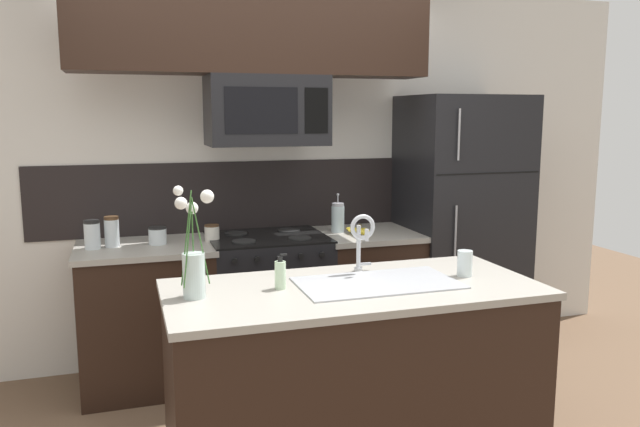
% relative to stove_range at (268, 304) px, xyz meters
% --- Properties ---
extents(rear_partition, '(5.20, 0.10, 2.60)m').
position_rel_stove_range_xyz_m(rear_partition, '(0.30, 0.38, 0.84)').
color(rear_partition, silver).
rests_on(rear_partition, ground).
extents(splash_band, '(3.00, 0.01, 0.48)m').
position_rel_stove_range_xyz_m(splash_band, '(-0.00, 0.32, 0.69)').
color(splash_band, black).
rests_on(splash_band, rear_partition).
extents(back_counter_left, '(0.83, 0.65, 0.91)m').
position_rel_stove_range_xyz_m(back_counter_left, '(-0.78, 0.00, -0.01)').
color(back_counter_left, black).
rests_on(back_counter_left, ground).
extents(back_counter_right, '(0.67, 0.65, 0.91)m').
position_rel_stove_range_xyz_m(back_counter_right, '(0.70, 0.00, -0.01)').
color(back_counter_right, black).
rests_on(back_counter_right, ground).
extents(stove_range, '(0.76, 0.64, 0.93)m').
position_rel_stove_range_xyz_m(stove_range, '(0.00, 0.00, 0.00)').
color(stove_range, black).
rests_on(stove_range, ground).
extents(microwave, '(0.74, 0.40, 0.43)m').
position_rel_stove_range_xyz_m(microwave, '(0.00, -0.02, 1.27)').
color(microwave, black).
extents(upper_cabinet_band, '(2.20, 0.34, 0.60)m').
position_rel_stove_range_xyz_m(upper_cabinet_band, '(-0.08, -0.05, 1.79)').
color(upper_cabinet_band, black).
extents(refrigerator, '(0.80, 0.74, 1.84)m').
position_rel_stove_range_xyz_m(refrigerator, '(1.42, 0.02, 0.46)').
color(refrigerator, black).
rests_on(refrigerator, ground).
extents(storage_jar_tall, '(0.09, 0.09, 0.17)m').
position_rel_stove_range_xyz_m(storage_jar_tall, '(-1.08, -0.01, 0.53)').
color(storage_jar_tall, silver).
rests_on(storage_jar_tall, back_counter_left).
extents(storage_jar_medium, '(0.09, 0.09, 0.19)m').
position_rel_stove_range_xyz_m(storage_jar_medium, '(-0.96, 0.02, 0.54)').
color(storage_jar_medium, silver).
rests_on(storage_jar_medium, back_counter_left).
extents(storage_jar_short, '(0.11, 0.11, 0.11)m').
position_rel_stove_range_xyz_m(storage_jar_short, '(-0.70, 0.01, 0.50)').
color(storage_jar_short, silver).
rests_on(storage_jar_short, back_counter_left).
extents(storage_jar_squat, '(0.09, 0.09, 0.10)m').
position_rel_stove_range_xyz_m(storage_jar_squat, '(-0.36, 0.01, 0.50)').
color(storage_jar_squat, silver).
rests_on(storage_jar_squat, back_counter_left).
extents(banana_bunch, '(0.19, 0.15, 0.08)m').
position_rel_stove_range_xyz_m(banana_bunch, '(0.63, -0.06, 0.47)').
color(banana_bunch, yellow).
rests_on(banana_bunch, back_counter_right).
extents(french_press, '(0.09, 0.09, 0.27)m').
position_rel_stove_range_xyz_m(french_press, '(0.51, 0.06, 0.55)').
color(french_press, silver).
rests_on(french_press, back_counter_right).
extents(island_counter, '(1.76, 0.81, 0.91)m').
position_rel_stove_range_xyz_m(island_counter, '(0.13, -1.25, -0.01)').
color(island_counter, black).
rests_on(island_counter, ground).
extents(kitchen_sink, '(0.76, 0.43, 0.16)m').
position_rel_stove_range_xyz_m(kitchen_sink, '(0.25, -1.25, 0.38)').
color(kitchen_sink, '#ADAFB5').
rests_on(kitchen_sink, island_counter).
extents(sink_faucet, '(0.14, 0.14, 0.31)m').
position_rel_stove_range_xyz_m(sink_faucet, '(0.25, -1.04, 0.65)').
color(sink_faucet, '#B7BABF').
rests_on(sink_faucet, island_counter).
extents(dish_soap_bottle, '(0.06, 0.05, 0.16)m').
position_rel_stove_range_xyz_m(dish_soap_bottle, '(-0.21, -1.19, 0.52)').
color(dish_soap_bottle, beige).
rests_on(dish_soap_bottle, island_counter).
extents(drinking_glass, '(0.08, 0.08, 0.13)m').
position_rel_stove_range_xyz_m(drinking_glass, '(0.72, -1.25, 0.51)').
color(drinking_glass, silver).
rests_on(drinking_glass, island_counter).
extents(flower_vase, '(0.17, 0.19, 0.50)m').
position_rel_stove_range_xyz_m(flower_vase, '(-0.61, -1.22, 0.60)').
color(flower_vase, silver).
rests_on(flower_vase, island_counter).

